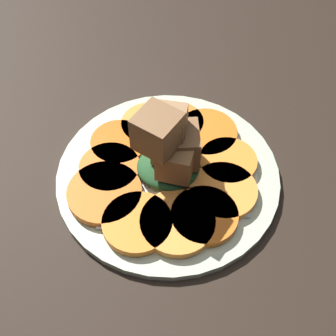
{
  "coord_description": "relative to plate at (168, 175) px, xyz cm",
  "views": [
    {
      "loc": [
        5.38,
        -35.29,
        51.01
      ],
      "look_at": [
        0.0,
        0.0,
        4.1
      ],
      "focal_mm": 50.0,
      "sensor_mm": 36.0,
      "label": 1
    }
  ],
  "objects": [
    {
      "name": "center_pile",
      "position": [
        0.3,
        0.15,
        5.36
      ],
      "size": [
        8.06,
        8.27,
        11.35
      ],
      "color": "#235128",
      "rests_on": "plate"
    },
    {
      "name": "fork",
      "position": [
        1.18,
        -6.62,
        0.78
      ],
      "size": [
        18.24,
        5.45,
        0.4
      ],
      "rotation": [
        0.0,
        0.0,
        0.21
      ],
      "color": "silver",
      "rests_on": "plate"
    },
    {
      "name": "carrot_slice_6",
      "position": [
        7.42,
        2.55,
        1.1
      ],
      "size": [
        7.48,
        7.48,
        1.05
      ],
      "primitive_type": "cylinder",
      "color": "orange",
      "rests_on": "plate"
    },
    {
      "name": "carrot_slice_2",
      "position": [
        -2.39,
        -8.18,
        1.1
      ],
      "size": [
        8.32,
        8.32,
        1.05
      ],
      "primitive_type": "cylinder",
      "color": "orange",
      "rests_on": "plate"
    },
    {
      "name": "carrot_slice_8",
      "position": [
        -0.19,
        8.2,
        1.1
      ],
      "size": [
        7.3,
        7.3,
        1.05
      ],
      "primitive_type": "cylinder",
      "color": "orange",
      "rests_on": "plate"
    },
    {
      "name": "plate",
      "position": [
        0.0,
        0.0,
        0.0
      ],
      "size": [
        28.54,
        28.54,
        1.05
      ],
      "color": "beige",
      "rests_on": "table_slab"
    },
    {
      "name": "carrot_slice_7",
      "position": [
        4.16,
        6.99,
        1.1
      ],
      "size": [
        8.33,
        8.33,
        1.05
      ],
      "primitive_type": "cylinder",
      "color": "orange",
      "rests_on": "plate"
    },
    {
      "name": "carrot_slice_9",
      "position": [
        -3.77,
        7.34,
        1.1
      ],
      "size": [
        7.58,
        7.58,
        1.05
      ],
      "primitive_type": "cylinder",
      "color": "orange",
      "rests_on": "plate"
    },
    {
      "name": "carrot_slice_1",
      "position": [
        -7.16,
        -4.64,
        1.1
      ],
      "size": [
        9.22,
        9.22,
        1.05
      ],
      "primitive_type": "cylinder",
      "color": "orange",
      "rests_on": "plate"
    },
    {
      "name": "carrot_slice_5",
      "position": [
        7.19,
        -2.16,
        1.1
      ],
      "size": [
        8.39,
        8.39,
        1.05
      ],
      "primitive_type": "cylinder",
      "color": "orange",
      "rests_on": "plate"
    },
    {
      "name": "carrot_slice_4",
      "position": [
        5.27,
        -6.03,
        1.1
      ],
      "size": [
        8.05,
        8.05,
        1.05
      ],
      "primitive_type": "cylinder",
      "color": "orange",
      "rests_on": "plate"
    },
    {
      "name": "table_slab",
      "position": [
        0.0,
        0.0,
        -1.52
      ],
      "size": [
        120.0,
        120.0,
        2.0
      ],
      "primitive_type": "cube",
      "color": "black",
      "rests_on": "ground"
    },
    {
      "name": "carrot_slice_0",
      "position": [
        -7.41,
        -0.78,
        1.1
      ],
      "size": [
        7.76,
        7.76,
        1.05
      ],
      "primitive_type": "cylinder",
      "color": "orange",
      "rests_on": "plate"
    },
    {
      "name": "carrot_slice_10",
      "position": [
        -7.11,
        3.5,
        1.1
      ],
      "size": [
        7.54,
        7.54,
        1.05
      ],
      "primitive_type": "cylinder",
      "color": "#D45E12",
      "rests_on": "plate"
    },
    {
      "name": "carrot_slice_3",
      "position": [
        2.26,
        -7.39,
        1.1
      ],
      "size": [
        8.92,
        8.92,
        1.05
      ],
      "primitive_type": "cylinder",
      "color": "#F99539",
      "rests_on": "plate"
    }
  ]
}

